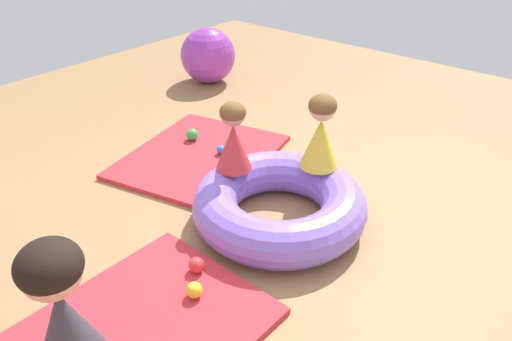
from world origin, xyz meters
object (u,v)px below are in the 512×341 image
object	(u,v)px
play_ball_green	(192,135)
exercise_ball_large	(208,56)
child_in_yellow	(321,132)
adult_seated	(63,316)
play_ball_yellow	(194,290)
child_in_red	(233,137)
play_ball_teal	(228,166)
play_ball_red	(196,265)
play_ball_blue	(221,150)
inflatable_cushion	(279,204)

from	to	relation	value
play_ball_green	exercise_ball_large	xyz separation A→B (m)	(1.19, 0.97, 0.21)
child_in_yellow	adult_seated	distance (m)	1.91
exercise_ball_large	play_ball_yellow	bearing A→B (deg)	-136.55
child_in_red	play_ball_yellow	world-z (taller)	child_in_red
play_ball_teal	play_ball_red	world-z (taller)	play_ball_red
adult_seated	play_ball_blue	bearing A→B (deg)	-23.53
play_ball_green	play_ball_blue	bearing A→B (deg)	-93.72
play_ball_red	play_ball_teal	bearing A→B (deg)	33.90
play_ball_blue	exercise_ball_large	bearing A→B (deg)	47.93
child_in_red	play_ball_red	size ratio (longest dim) A/B	5.20
play_ball_teal	play_ball_green	distance (m)	0.61
inflatable_cushion	play_ball_teal	xyz separation A→B (m)	(0.24, 0.68, -0.07)
adult_seated	play_ball_blue	distance (m)	2.17
play_ball_green	play_ball_yellow	bearing A→B (deg)	-133.24
child_in_yellow	child_in_red	bearing A→B (deg)	-124.85
play_ball_red	play_ball_blue	distance (m)	1.40
child_in_red	play_ball_green	distance (m)	1.09
inflatable_cushion	play_ball_blue	bearing A→B (deg)	66.52
inflatable_cushion	play_ball_blue	distance (m)	0.99
inflatable_cushion	exercise_ball_large	distance (m)	2.76
play_ball_yellow	play_ball_green	distance (m)	1.87
inflatable_cushion	adult_seated	world-z (taller)	adult_seated
play_ball_blue	play_ball_green	bearing A→B (deg)	86.28
child_in_red	play_ball_blue	xyz separation A→B (m)	(0.42, 0.53, -0.45)
adult_seated	play_ball_green	size ratio (longest dim) A/B	7.27
inflatable_cushion	play_ball_yellow	xyz separation A→B (m)	(-0.86, -0.09, -0.06)
play_ball_green	exercise_ball_large	bearing A→B (deg)	39.43
child_in_yellow	play_ball_teal	distance (m)	0.88
inflatable_cushion	child_in_red	world-z (taller)	child_in_red
adult_seated	play_ball_yellow	world-z (taller)	adult_seated
inflatable_cushion	play_ball_yellow	size ratio (longest dim) A/B	12.70
child_in_yellow	adult_seated	size ratio (longest dim) A/B	0.69
child_in_red	play_ball_teal	size ratio (longest dim) A/B	6.76
child_in_yellow	play_ball_green	bearing A→B (deg)	-170.22
play_ball_yellow	inflatable_cushion	bearing A→B (deg)	6.21
play_ball_yellow	play_ball_blue	xyz separation A→B (m)	(1.26, 1.00, -0.01)
child_in_yellow	play_ball_teal	world-z (taller)	child_in_yellow
child_in_yellow	play_ball_teal	xyz separation A→B (m)	(-0.13, 0.73, -0.47)
exercise_ball_large	play_ball_teal	bearing A→B (deg)	-131.19
play_ball_teal	exercise_ball_large	bearing A→B (deg)	48.81
inflatable_cushion	play_ball_red	bearing A→B (deg)	176.74
child_in_yellow	play_ball_yellow	world-z (taller)	child_in_yellow
play_ball_green	play_ball_red	bearing A→B (deg)	-132.75
inflatable_cushion	play_ball_blue	world-z (taller)	inflatable_cushion
inflatable_cushion	exercise_ball_large	world-z (taller)	exercise_ball_large
inflatable_cushion	play_ball_red	xyz separation A→B (m)	(-0.72, 0.04, -0.06)
inflatable_cushion	play_ball_teal	world-z (taller)	inflatable_cushion
child_in_red	play_ball_red	distance (m)	0.89
play_ball_yellow	play_ball_blue	distance (m)	1.60
child_in_yellow	child_in_red	world-z (taller)	child_in_yellow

